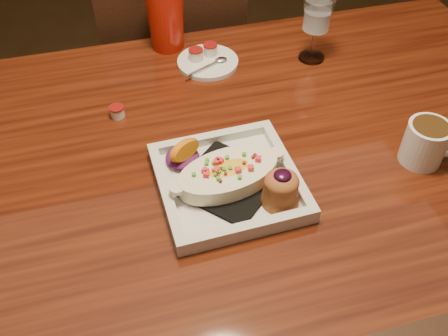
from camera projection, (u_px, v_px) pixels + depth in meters
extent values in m
plane|color=black|center=(225.00, 328.00, 1.52)|extent=(7.00, 7.00, 0.00)
cube|color=#66240E|center=(225.00, 157.00, 1.00)|extent=(1.50, 0.90, 0.04)
cylinder|color=black|center=(391.00, 125.00, 1.64)|extent=(0.07, 0.07, 0.71)
cube|color=black|center=(169.00, 76.00, 1.67)|extent=(0.42, 0.42, 0.04)
cylinder|color=black|center=(208.00, 92.00, 1.98)|extent=(0.04, 0.04, 0.45)
cylinder|color=black|center=(122.00, 107.00, 1.91)|extent=(0.04, 0.04, 0.45)
cylinder|color=black|center=(231.00, 149.00, 1.75)|extent=(0.04, 0.04, 0.45)
cylinder|color=black|center=(135.00, 167.00, 1.68)|extent=(0.04, 0.04, 0.45)
cube|color=black|center=(175.00, 39.00, 1.36)|extent=(0.40, 0.03, 0.46)
cube|color=silver|center=(228.00, 185.00, 0.91)|extent=(0.26, 0.26, 0.01)
cube|color=black|center=(228.00, 181.00, 0.90)|extent=(0.22, 0.22, 0.01)
ellipsoid|color=yellow|center=(228.00, 174.00, 0.89)|extent=(0.18, 0.11, 0.03)
ellipsoid|color=#57144E|center=(183.00, 157.00, 0.94)|extent=(0.07, 0.07, 0.02)
cone|color=#9C5527|center=(281.00, 192.00, 0.86)|extent=(0.07, 0.07, 0.05)
ellipsoid|color=#9C5527|center=(282.00, 182.00, 0.84)|extent=(0.06, 0.06, 0.03)
ellipsoid|color=black|center=(283.00, 176.00, 0.83)|extent=(0.03, 0.03, 0.01)
cylinder|color=silver|center=(425.00, 143.00, 0.93)|extent=(0.08, 0.08, 0.08)
cylinder|color=#34210E|center=(430.00, 129.00, 0.91)|extent=(0.07, 0.07, 0.02)
torus|color=silver|center=(448.00, 145.00, 0.93)|extent=(0.06, 0.03, 0.06)
cylinder|color=silver|center=(311.00, 57.00, 1.21)|extent=(0.06, 0.06, 0.01)
cylinder|color=silver|center=(313.00, 44.00, 1.18)|extent=(0.01, 0.01, 0.07)
cone|color=silver|center=(317.00, 14.00, 1.13)|extent=(0.07, 0.07, 0.08)
cylinder|color=silver|center=(208.00, 62.00, 1.19)|extent=(0.15, 0.15, 0.01)
cylinder|color=silver|center=(196.00, 55.00, 1.18)|extent=(0.03, 0.03, 0.02)
cylinder|color=maroon|center=(196.00, 50.00, 1.17)|extent=(0.04, 0.04, 0.00)
cylinder|color=silver|center=(210.00, 50.00, 1.19)|extent=(0.03, 0.03, 0.02)
cylinder|color=maroon|center=(210.00, 45.00, 1.18)|extent=(0.04, 0.04, 0.00)
cylinder|color=silver|center=(117.00, 112.00, 1.05)|extent=(0.03, 0.03, 0.02)
cylinder|color=maroon|center=(116.00, 108.00, 1.04)|extent=(0.03, 0.03, 0.00)
cone|color=red|center=(166.00, 18.00, 1.19)|extent=(0.09, 0.09, 0.15)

